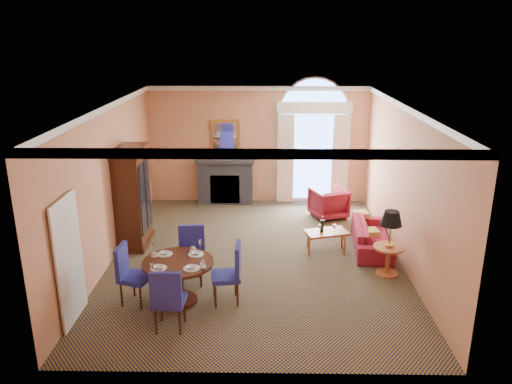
{
  "coord_description": "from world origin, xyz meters",
  "views": [
    {
      "loc": [
        0.17,
        -9.62,
        4.56
      ],
      "look_at": [
        0.0,
        0.5,
        1.3
      ],
      "focal_mm": 35.0,
      "sensor_mm": 36.0,
      "label": 1
    }
  ],
  "objects_px": {
    "coffee_table": "(326,233)",
    "dining_table": "(178,272)",
    "sofa": "(372,236)",
    "side_table": "(390,235)",
    "armoire": "(132,199)",
    "armchair": "(328,203)"
  },
  "relations": [
    {
      "from": "armchair",
      "to": "side_table",
      "type": "bearing_deg",
      "value": 82.58
    },
    {
      "from": "armoire",
      "to": "sofa",
      "type": "distance_m",
      "value": 5.33
    },
    {
      "from": "dining_table",
      "to": "sofa",
      "type": "bearing_deg",
      "value": 31.48
    },
    {
      "from": "dining_table",
      "to": "sofa",
      "type": "xyz_separation_m",
      "value": [
        3.86,
        2.36,
        -0.29
      ]
    },
    {
      "from": "armoire",
      "to": "coffee_table",
      "type": "relative_size",
      "value": 2.23
    },
    {
      "from": "armchair",
      "to": "side_table",
      "type": "relative_size",
      "value": 0.65
    },
    {
      "from": "coffee_table",
      "to": "side_table",
      "type": "distance_m",
      "value": 1.59
    },
    {
      "from": "dining_table",
      "to": "armchair",
      "type": "xyz_separation_m",
      "value": [
        3.13,
        4.29,
        -0.2
      ]
    },
    {
      "from": "armchair",
      "to": "coffee_table",
      "type": "xyz_separation_m",
      "value": [
        -0.3,
        -2.09,
        0.04
      ]
    },
    {
      "from": "armoire",
      "to": "armchair",
      "type": "distance_m",
      "value": 4.93
    },
    {
      "from": "coffee_table",
      "to": "dining_table",
      "type": "bearing_deg",
      "value": -157.94
    },
    {
      "from": "armchair",
      "to": "coffee_table",
      "type": "bearing_deg",
      "value": 60.58
    },
    {
      "from": "armoire",
      "to": "armchair",
      "type": "xyz_separation_m",
      "value": [
        4.54,
        1.77,
        -0.69
      ]
    },
    {
      "from": "sofa",
      "to": "coffee_table",
      "type": "height_order",
      "value": "coffee_table"
    },
    {
      "from": "dining_table",
      "to": "armoire",
      "type": "bearing_deg",
      "value": 119.29
    },
    {
      "from": "sofa",
      "to": "coffee_table",
      "type": "relative_size",
      "value": 1.96
    },
    {
      "from": "dining_table",
      "to": "side_table",
      "type": "bearing_deg",
      "value": 15.84
    },
    {
      "from": "armoire",
      "to": "coffee_table",
      "type": "distance_m",
      "value": 4.3
    },
    {
      "from": "sofa",
      "to": "side_table",
      "type": "bearing_deg",
      "value": -171.94
    },
    {
      "from": "coffee_table",
      "to": "side_table",
      "type": "xyz_separation_m",
      "value": [
        1.08,
        -1.09,
        0.42
      ]
    },
    {
      "from": "armoire",
      "to": "armchair",
      "type": "height_order",
      "value": "armoire"
    },
    {
      "from": "armoire",
      "to": "side_table",
      "type": "distance_m",
      "value": 5.51
    }
  ]
}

